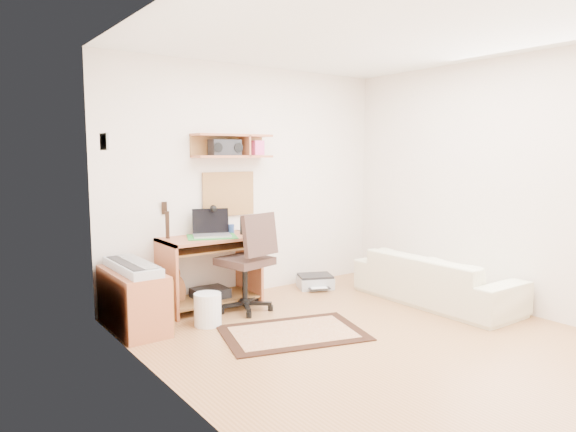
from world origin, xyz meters
TOP-DOWN VIEW (x-y plane):
  - floor at (0.00, 0.00)m, footprint 3.60×4.00m
  - ceiling at (0.00, 0.00)m, footprint 3.60×4.00m
  - back_wall at (0.00, 2.00)m, footprint 3.60×0.01m
  - left_wall at (-1.80, 0.00)m, footprint 0.01×4.00m
  - right_wall at (1.80, 0.00)m, footprint 0.01×4.00m
  - wall_shelf at (-0.30, 1.88)m, footprint 0.90×0.25m
  - cork_board at (-0.30, 1.98)m, footprint 0.64×0.03m
  - wall_photo at (-1.79, 1.50)m, footprint 0.02×0.20m
  - desk at (-0.68, 1.73)m, footprint 1.00×0.55m
  - laptop at (-0.66, 1.71)m, footprint 0.50×0.50m
  - speaker at (-0.29, 1.68)m, footprint 0.08×0.08m
  - desk_lamp at (-0.53, 1.87)m, footprint 0.11×0.11m
  - pencil_cup at (-0.36, 1.83)m, footprint 0.07×0.07m
  - boombox at (-0.40, 1.87)m, footprint 0.34×0.15m
  - rug at (-0.46, 0.54)m, footprint 1.43×1.15m
  - task_chair at (-0.45, 1.40)m, footprint 0.63×0.63m
  - cabinet at (-1.58, 1.51)m, footprint 0.40×0.90m
  - music_keyboard at (-1.58, 1.51)m, footprint 0.27×0.88m
  - guitar at (-1.06, 1.86)m, footprint 0.35×0.29m
  - waste_basket at (-0.98, 1.20)m, footprint 0.30×0.30m
  - printer at (0.71, 1.68)m, footprint 0.50×0.45m
  - sofa at (1.38, 0.43)m, footprint 0.53×1.82m

SIDE VIEW (x-z plane):
  - floor at x=0.00m, z-range -0.01..0.00m
  - rug at x=-0.46m, z-range 0.00..0.02m
  - printer at x=0.71m, z-range 0.01..0.16m
  - waste_basket at x=-0.98m, z-range 0.00..0.31m
  - cabinet at x=-1.58m, z-range 0.00..0.55m
  - sofa at x=1.38m, z-range 0.00..0.71m
  - desk at x=-0.68m, z-range 0.00..0.75m
  - task_chair at x=-0.45m, z-range 0.00..1.04m
  - guitar at x=-1.06m, z-range 0.00..1.13m
  - music_keyboard at x=-1.58m, z-range 0.55..0.63m
  - pencil_cup at x=-0.36m, z-range 0.75..0.85m
  - speaker at x=-0.29m, z-range 0.75..0.94m
  - laptop at x=-0.66m, z-range 0.75..1.04m
  - desk_lamp at x=-0.53m, z-range 0.75..1.07m
  - cork_board at x=-0.30m, z-range 0.92..1.42m
  - back_wall at x=0.00m, z-range 0.00..2.60m
  - left_wall at x=-1.80m, z-range 0.00..2.60m
  - right_wall at x=1.80m, z-range 0.00..2.60m
  - boombox at x=-0.40m, z-range 1.59..1.77m
  - wall_shelf at x=-0.30m, z-range 1.57..1.83m
  - wall_photo at x=-1.79m, z-range 1.65..1.79m
  - ceiling at x=0.00m, z-range 2.60..2.61m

